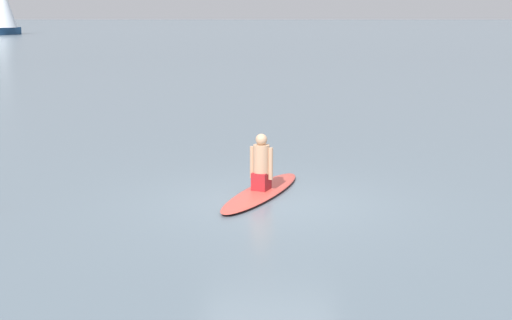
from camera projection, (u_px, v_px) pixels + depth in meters
name	position (u px, v px, depth m)	size (l,w,h in m)	color
ground_plane	(271.00, 203.00, 13.12)	(400.00, 400.00, 0.00)	slate
surfboard	(261.00, 192.00, 13.67)	(3.33, 0.69, 0.10)	#D84C3F
person_paddler	(261.00, 164.00, 13.56)	(0.43, 0.46, 1.06)	#A51E23
sailboat_distant	(1.00, 4.00, 92.17)	(5.29, 4.62, 8.16)	navy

